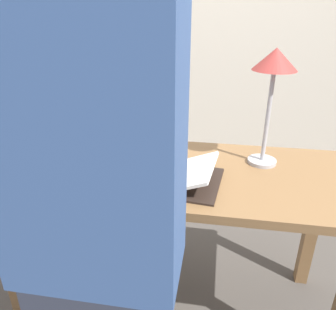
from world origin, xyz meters
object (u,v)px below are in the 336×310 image
coffee_mug (92,166)px  open_book (161,173)px  book_stack_tall (81,138)px  book_standing_upright (119,131)px  reading_lamp (274,71)px  person_reader (101,254)px

coffee_mug → open_book: bearing=6.0°
book_stack_tall → book_standing_upright: 0.18m
book_stack_tall → reading_lamp: bearing=5.7°
book_standing_upright → coffee_mug: 0.20m
coffee_mug → person_reader: bearing=-66.2°
book_standing_upright → reading_lamp: bearing=9.0°
open_book → person_reader: bearing=-86.7°
book_standing_upright → coffee_mug: size_ratio=2.40×
book_stack_tall → reading_lamp: (0.79, 0.08, 0.30)m
person_reader → open_book: bearing=-93.1°
open_book → reading_lamp: reading_lamp is taller
book_standing_upright → person_reader: size_ratio=0.15×
book_stack_tall → person_reader: (0.35, -0.71, 0.02)m
book_stack_tall → book_standing_upright: (0.17, 0.01, 0.04)m
book_stack_tall → book_standing_upright: book_standing_upright is taller
open_book → coffee_mug: bearing=-167.5°
coffee_mug → book_stack_tall: bearing=124.5°
coffee_mug → person_reader: 0.60m
book_stack_tall → book_standing_upright: bearing=3.6°
open_book → coffee_mug: 0.27m
open_book → book_stack_tall: size_ratio=1.53×
open_book → coffee_mug: size_ratio=4.42×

